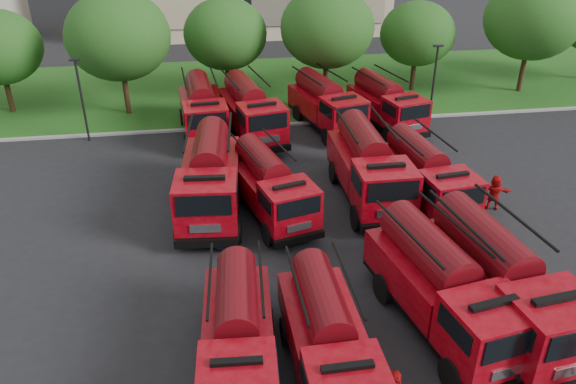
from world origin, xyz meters
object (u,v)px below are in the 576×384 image
(fire_truck_11, at_px, (386,104))
(firefighter_4, at_px, (221,249))
(fire_truck_1, at_px, (328,340))
(fire_truck_7, at_px, (425,175))
(fire_truck_4, at_px, (210,177))
(fire_truck_5, at_px, (270,186))
(fire_truck_9, at_px, (250,111))
(fire_truck_3, at_px, (499,281))
(fire_truck_10, at_px, (326,104))
(fire_truck_6, at_px, (369,167))
(fire_truck_0, at_px, (238,336))
(fire_truck_8, at_px, (202,109))
(firefighter_5, at_px, (491,208))
(fire_truck_2, at_px, (443,287))

(fire_truck_11, height_order, firefighter_4, fire_truck_11)
(fire_truck_1, distance_m, fire_truck_7, 12.37)
(fire_truck_4, bearing_deg, fire_truck_5, -11.34)
(fire_truck_9, bearing_deg, fire_truck_3, -80.23)
(fire_truck_9, height_order, fire_truck_10, fire_truck_9)
(fire_truck_7, bearing_deg, fire_truck_6, 152.51)
(fire_truck_4, xyz_separation_m, fire_truck_6, (7.72, 0.06, -0.02))
(fire_truck_3, xyz_separation_m, fire_truck_5, (-6.95, 8.67, -0.25))
(fire_truck_0, distance_m, fire_truck_7, 13.66)
(fire_truck_9, distance_m, firefighter_4, 12.66)
(fire_truck_6, bearing_deg, fire_truck_10, 90.87)
(fire_truck_0, relative_size, fire_truck_3, 0.82)
(fire_truck_4, distance_m, fire_truck_8, 9.64)
(fire_truck_9, bearing_deg, firefighter_5, -56.03)
(fire_truck_4, bearing_deg, firefighter_4, -80.47)
(fire_truck_8, bearing_deg, fire_truck_5, -78.39)
(fire_truck_3, height_order, fire_truck_9, fire_truck_3)
(fire_truck_8, bearing_deg, fire_truck_0, -92.12)
(fire_truck_1, height_order, firefighter_5, fire_truck_1)
(fire_truck_0, bearing_deg, firefighter_5, 37.45)
(fire_truck_1, height_order, fire_truck_10, fire_truck_10)
(fire_truck_7, bearing_deg, fire_truck_9, 120.99)
(fire_truck_1, distance_m, fire_truck_6, 12.02)
(fire_truck_0, height_order, fire_truck_5, fire_truck_5)
(fire_truck_4, bearing_deg, fire_truck_11, 43.85)
(fire_truck_2, xyz_separation_m, fire_truck_9, (-4.99, 18.25, 0.02))
(fire_truck_9, relative_size, fire_truck_10, 1.05)
(fire_truck_5, bearing_deg, firefighter_4, -148.09)
(fire_truck_1, bearing_deg, fire_truck_4, 105.64)
(fire_truck_11, distance_m, firefighter_4, 17.01)
(fire_truck_11, xyz_separation_m, firefighter_5, (2.02, -11.14, -1.56))
(firefighter_4, bearing_deg, fire_truck_0, 131.03)
(fire_truck_2, height_order, fire_truck_8, fire_truck_2)
(fire_truck_0, bearing_deg, fire_truck_8, 95.91)
(fire_truck_10, bearing_deg, fire_truck_0, -124.06)
(fire_truck_10, bearing_deg, firefighter_5, -77.52)
(fire_truck_1, relative_size, fire_truck_10, 0.88)
(fire_truck_5, height_order, firefighter_4, fire_truck_5)
(fire_truck_3, distance_m, fire_truck_10, 19.17)
(fire_truck_4, height_order, fire_truck_11, fire_truck_4)
(fire_truck_4, xyz_separation_m, firefighter_4, (0.28, -3.44, -1.78))
(fire_truck_8, xyz_separation_m, fire_truck_10, (7.81, -0.05, -0.05))
(fire_truck_7, bearing_deg, fire_truck_1, -131.25)
(fire_truck_5, height_order, fire_truck_8, fire_truck_8)
(fire_truck_10, relative_size, firefighter_4, 4.13)
(fire_truck_2, bearing_deg, fire_truck_10, 79.72)
(fire_truck_0, xyz_separation_m, fire_truck_4, (-0.56, 10.49, 0.31))
(fire_truck_11, bearing_deg, fire_truck_1, -125.32)
(fire_truck_2, distance_m, firefighter_4, 9.65)
(fire_truck_10, bearing_deg, fire_truck_3, -98.38)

